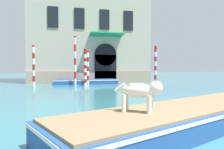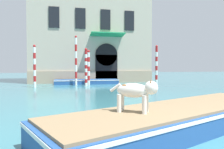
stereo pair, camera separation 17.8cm
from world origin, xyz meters
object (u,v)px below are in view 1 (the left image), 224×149
at_px(boat_foreground, 184,116).
at_px(mooring_pole_0, 155,65).
at_px(mooring_pole_2, 88,67).
at_px(mooring_pole_4, 75,60).
at_px(boat_moored_near_palazzo, 86,82).
at_px(mooring_pole_1, 85,67).
at_px(mooring_pole_3, 34,66).
at_px(dog_on_deck, 141,91).

relative_size(boat_foreground, mooring_pole_0, 2.18).
relative_size(mooring_pole_2, mooring_pole_4, 0.72).
height_order(boat_moored_near_palazzo, mooring_pole_1, mooring_pole_1).
bearing_deg(mooring_pole_4, mooring_pole_0, -3.99).
xyz_separation_m(boat_foreground, mooring_pole_3, (-5.54, 13.51, 1.45)).
height_order(boat_foreground, mooring_pole_2, mooring_pole_2).
xyz_separation_m(boat_foreground, mooring_pole_4, (-2.07, 14.79, 1.96)).
height_order(mooring_pole_1, mooring_pole_3, mooring_pole_3).
xyz_separation_m(boat_moored_near_palazzo, mooring_pole_4, (-1.09, -1.24, 2.06)).
bearing_deg(mooring_pole_0, boat_foreground, -111.58).
xyz_separation_m(boat_foreground, mooring_pole_1, (-1.28, 13.54, 1.35)).
xyz_separation_m(mooring_pole_0, mooring_pole_1, (-6.92, -0.72, -0.23)).
bearing_deg(mooring_pole_2, boat_moored_near_palazzo, 93.13).
bearing_deg(dog_on_deck, mooring_pole_1, 121.17).
bearing_deg(mooring_pole_1, boat_foreground, -84.59).
bearing_deg(mooring_pole_1, boat_moored_near_palazzo, 83.18).
distance_m(dog_on_deck, mooring_pole_3, 14.62).
relative_size(mooring_pole_1, mooring_pole_3, 0.94).
bearing_deg(boat_foreground, mooring_pole_0, 45.67).
bearing_deg(dog_on_deck, boat_foreground, 51.60).
bearing_deg(mooring_pole_4, mooring_pole_2, 0.00).
xyz_separation_m(boat_foreground, boat_moored_near_palazzo, (-0.98, 16.03, -0.09)).
xyz_separation_m(mooring_pole_1, mooring_pole_3, (-4.25, -0.03, 0.10)).
bearing_deg(boat_foreground, mooring_pole_1, 72.65).
height_order(boat_foreground, boat_moored_near_palazzo, boat_foreground).
xyz_separation_m(boat_moored_near_palazzo, mooring_pole_3, (-4.55, -2.52, 1.54)).
xyz_separation_m(mooring_pole_0, mooring_pole_3, (-11.17, -0.75, -0.13)).
bearing_deg(mooring_pole_0, mooring_pole_4, 176.01).
relative_size(dog_on_deck, mooring_pole_2, 0.32).
distance_m(dog_on_deck, boat_moored_near_palazzo, 16.60).
distance_m(dog_on_deck, mooring_pole_1, 14.08).
bearing_deg(boat_foreground, mooring_pole_4, 75.22).
xyz_separation_m(boat_foreground, mooring_pole_2, (-0.92, 14.79, 1.32)).
bearing_deg(mooring_pole_0, boat_moored_near_palazzo, 165.00).
xyz_separation_m(boat_foreground, dog_on_deck, (-1.50, -0.53, 0.81)).
bearing_deg(mooring_pole_2, mooring_pole_0, -4.69).
xyz_separation_m(dog_on_deck, mooring_pole_0, (7.14, 14.79, 0.77)).
height_order(mooring_pole_1, mooring_pole_4, mooring_pole_4).
distance_m(mooring_pole_1, mooring_pole_3, 4.26).
relative_size(boat_foreground, mooring_pole_4, 1.81).
distance_m(boat_moored_near_palazzo, mooring_pole_4, 2.64).
distance_m(boat_foreground, mooring_pole_3, 14.67).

